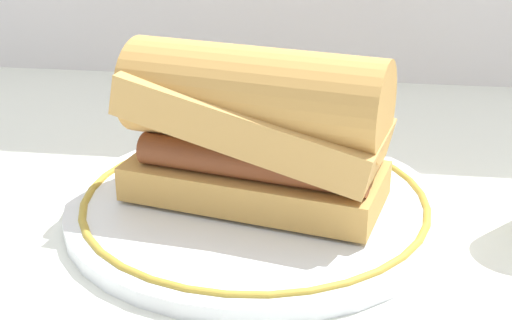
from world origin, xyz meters
TOP-DOWN VIEW (x-y plane):
  - ground_plane at (0.00, 0.00)m, footprint 1.50×1.50m
  - plate at (0.00, 0.01)m, footprint 0.29×0.29m
  - sausage_sandwich at (0.00, 0.01)m, footprint 0.21×0.12m

SIDE VIEW (x-z plane):
  - ground_plane at x=0.00m, z-range 0.00..0.00m
  - plate at x=0.00m, z-range 0.00..0.02m
  - sausage_sandwich at x=0.00m, z-range 0.02..0.13m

